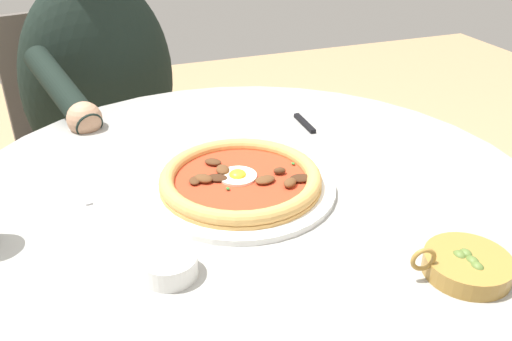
{
  "coord_description": "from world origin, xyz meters",
  "views": [
    {
      "loc": [
        0.7,
        -0.25,
        1.19
      ],
      "look_at": [
        -0.03,
        0.02,
        0.76
      ],
      "focal_mm": 37.72,
      "sensor_mm": 36.0,
      "label": 1
    }
  ],
  "objects_px": {
    "ramekin_capers": "(169,265)",
    "cafe_chair_diner": "(93,135)",
    "dining_table": "(250,277)",
    "steak_knife": "(300,119)",
    "diner_person": "(110,151)",
    "pizza_on_plate": "(241,181)",
    "olive_pan": "(466,265)",
    "fork_utensil": "(79,179)"
  },
  "relations": [
    {
      "from": "olive_pan",
      "to": "diner_person",
      "type": "xyz_separation_m",
      "value": [
        -0.96,
        -0.35,
        -0.23
      ]
    },
    {
      "from": "diner_person",
      "to": "cafe_chair_diner",
      "type": "distance_m",
      "value": 0.15
    },
    {
      "from": "dining_table",
      "to": "diner_person",
      "type": "xyz_separation_m",
      "value": [
        -0.67,
        -0.17,
        -0.04
      ]
    },
    {
      "from": "steak_knife",
      "to": "diner_person",
      "type": "bearing_deg",
      "value": -140.97
    },
    {
      "from": "diner_person",
      "to": "olive_pan",
      "type": "bearing_deg",
      "value": 20.21
    },
    {
      "from": "fork_utensil",
      "to": "diner_person",
      "type": "bearing_deg",
      "value": 170.65
    },
    {
      "from": "ramekin_capers",
      "to": "dining_table",
      "type": "bearing_deg",
      "value": 134.49
    },
    {
      "from": "pizza_on_plate",
      "to": "cafe_chair_diner",
      "type": "bearing_deg",
      "value": -167.02
    },
    {
      "from": "dining_table",
      "to": "fork_utensil",
      "type": "xyz_separation_m",
      "value": [
        -0.13,
        -0.25,
        0.18
      ]
    },
    {
      "from": "pizza_on_plate",
      "to": "steak_knife",
      "type": "distance_m",
      "value": 0.3
    },
    {
      "from": "olive_pan",
      "to": "cafe_chair_diner",
      "type": "distance_m",
      "value": 1.2
    },
    {
      "from": "dining_table",
      "to": "olive_pan",
      "type": "relative_size",
      "value": 7.2
    },
    {
      "from": "ramekin_capers",
      "to": "diner_person",
      "type": "distance_m",
      "value": 0.87
    },
    {
      "from": "ramekin_capers",
      "to": "fork_utensil",
      "type": "distance_m",
      "value": 0.31
    },
    {
      "from": "ramekin_capers",
      "to": "cafe_chair_diner",
      "type": "relative_size",
      "value": 0.08
    },
    {
      "from": "dining_table",
      "to": "ramekin_capers",
      "type": "xyz_separation_m",
      "value": [
        0.16,
        -0.16,
        0.2
      ]
    },
    {
      "from": "dining_table",
      "to": "olive_pan",
      "type": "bearing_deg",
      "value": 33.1
    },
    {
      "from": "ramekin_capers",
      "to": "diner_person",
      "type": "height_order",
      "value": "diner_person"
    },
    {
      "from": "steak_knife",
      "to": "ramekin_capers",
      "type": "height_order",
      "value": "ramekin_capers"
    },
    {
      "from": "olive_pan",
      "to": "fork_utensil",
      "type": "relative_size",
      "value": 0.77
    },
    {
      "from": "diner_person",
      "to": "cafe_chair_diner",
      "type": "height_order",
      "value": "diner_person"
    },
    {
      "from": "pizza_on_plate",
      "to": "fork_utensil",
      "type": "relative_size",
      "value": 1.74
    },
    {
      "from": "fork_utensil",
      "to": "cafe_chair_diner",
      "type": "xyz_separation_m",
      "value": [
        -0.69,
        0.06,
        -0.23
      ]
    },
    {
      "from": "fork_utensil",
      "to": "cafe_chair_diner",
      "type": "relative_size",
      "value": 0.2
    },
    {
      "from": "steak_knife",
      "to": "olive_pan",
      "type": "xyz_separation_m",
      "value": [
        0.52,
        -0.0,
        0.01
      ]
    },
    {
      "from": "steak_knife",
      "to": "diner_person",
      "type": "distance_m",
      "value": 0.61
    },
    {
      "from": "fork_utensil",
      "to": "diner_person",
      "type": "distance_m",
      "value": 0.59
    },
    {
      "from": "pizza_on_plate",
      "to": "diner_person",
      "type": "xyz_separation_m",
      "value": [
        -0.67,
        -0.15,
        -0.24
      ]
    },
    {
      "from": "ramekin_capers",
      "to": "diner_person",
      "type": "bearing_deg",
      "value": -179.93
    },
    {
      "from": "dining_table",
      "to": "steak_knife",
      "type": "bearing_deg",
      "value": 139.85
    },
    {
      "from": "dining_table",
      "to": "diner_person",
      "type": "bearing_deg",
      "value": -166.18
    },
    {
      "from": "steak_knife",
      "to": "ramekin_capers",
      "type": "distance_m",
      "value": 0.53
    },
    {
      "from": "pizza_on_plate",
      "to": "cafe_chair_diner",
      "type": "relative_size",
      "value": 0.35
    },
    {
      "from": "ramekin_capers",
      "to": "olive_pan",
      "type": "distance_m",
      "value": 0.38
    },
    {
      "from": "pizza_on_plate",
      "to": "olive_pan",
      "type": "xyz_separation_m",
      "value": [
        0.3,
        0.2,
        -0.0
      ]
    },
    {
      "from": "dining_table",
      "to": "ramekin_capers",
      "type": "bearing_deg",
      "value": -45.51
    },
    {
      "from": "steak_knife",
      "to": "olive_pan",
      "type": "distance_m",
      "value": 0.52
    },
    {
      "from": "ramekin_capers",
      "to": "cafe_chair_diner",
      "type": "xyz_separation_m",
      "value": [
        -0.98,
        -0.03,
        -0.25
      ]
    },
    {
      "from": "pizza_on_plate",
      "to": "diner_person",
      "type": "distance_m",
      "value": 0.72
    },
    {
      "from": "olive_pan",
      "to": "diner_person",
      "type": "height_order",
      "value": "diner_person"
    },
    {
      "from": "dining_table",
      "to": "olive_pan",
      "type": "xyz_separation_m",
      "value": [
        0.29,
        0.19,
        0.19
      ]
    },
    {
      "from": "diner_person",
      "to": "cafe_chair_diner",
      "type": "relative_size",
      "value": 1.35
    }
  ]
}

